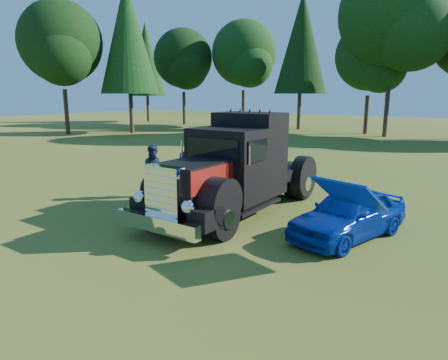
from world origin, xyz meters
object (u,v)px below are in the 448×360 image
Objects in this scene: distant_teal_car at (231,123)px; spectator_near at (186,178)px; hotrod_coupe at (349,214)px; spectator_far at (155,171)px; diamond_t_truck at (234,172)px.

spectator_near is at bearing -8.26° from distant_teal_car.
hotrod_coupe is 2.42× the size of spectator_near.
spectator_near is 1.42m from spectator_far.
spectator_far is at bearing -10.81° from distant_teal_car.
spectator_far is (-1.42, 0.04, 0.06)m from spectator_near.
spectator_near is (-1.84, -0.07, -0.41)m from diamond_t_truck.
diamond_t_truck reaches higher than hotrod_coupe.
hotrod_coupe is (3.56, -0.15, -0.65)m from diamond_t_truck.
spectator_far is 0.48× the size of distant_teal_car.
hotrod_coupe is 6.82m from spectator_far.
spectator_far reaches higher than distant_teal_car.
spectator_far is 26.91m from distant_teal_car.
spectator_far is (-6.81, 0.12, 0.30)m from hotrod_coupe.
diamond_t_truck is 4.12× the size of spectator_near.
diamond_t_truck is 28.57m from distant_teal_car.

